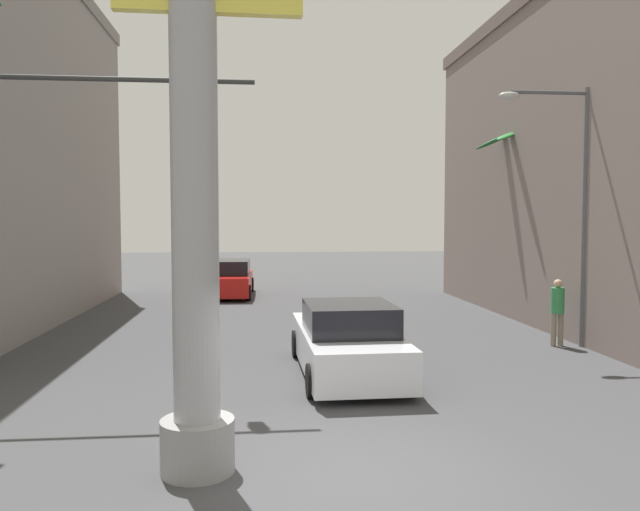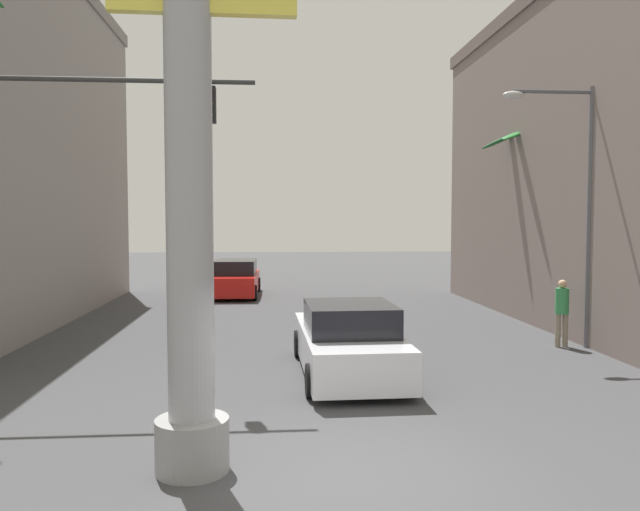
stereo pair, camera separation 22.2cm
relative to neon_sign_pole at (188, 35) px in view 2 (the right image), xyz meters
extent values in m
plane|color=#424244|center=(1.99, 9.75, -5.62)|extent=(91.84, 91.84, 0.00)
cylinder|color=#9E9EA3|center=(-0.01, 0.00, -0.65)|extent=(0.60, 0.60, 9.93)
cylinder|color=gray|center=(-0.01, 0.00, -5.27)|extent=(0.96, 0.96, 0.70)
cylinder|color=#59595E|center=(9.16, 7.22, -2.29)|extent=(0.16, 0.16, 6.65)
cylinder|color=#59595E|center=(8.13, 7.22, 0.88)|extent=(2.07, 0.10, 0.10)
ellipsoid|color=beige|center=(7.10, 7.22, 0.78)|extent=(0.56, 0.28, 0.20)
cylinder|color=#333333|center=(-2.23, 4.39, 0.37)|extent=(5.93, 0.10, 0.10)
cube|color=black|center=(-0.15, 4.39, -0.08)|extent=(0.24, 0.24, 0.70)
sphere|color=red|center=(-0.15, 4.26, 0.14)|extent=(0.14, 0.14, 0.14)
sphere|color=yellow|center=(-0.15, 4.26, -0.08)|extent=(0.14, 0.14, 0.14)
sphere|color=green|center=(-0.15, 4.26, -0.30)|extent=(0.14, 0.14, 0.14)
cylinder|color=black|center=(1.70, 6.71, -5.30)|extent=(0.23, 0.64, 0.64)
cylinder|color=black|center=(3.53, 6.75, -5.30)|extent=(0.23, 0.64, 0.64)
cylinder|color=black|center=(1.78, 3.23, -5.30)|extent=(0.23, 0.64, 0.64)
cylinder|color=black|center=(3.61, 3.27, -5.30)|extent=(0.23, 0.64, 0.64)
cube|color=silver|center=(2.65, 4.99, -5.06)|extent=(2.03, 5.01, 0.80)
cube|color=black|center=(2.66, 4.62, -4.36)|extent=(1.81, 2.12, 0.60)
cylinder|color=black|center=(-1.31, 20.63, -5.30)|extent=(0.24, 0.65, 0.64)
cylinder|color=black|center=(0.45, 20.58, -5.30)|extent=(0.24, 0.65, 0.64)
cylinder|color=black|center=(-1.40, 17.35, -5.30)|extent=(0.24, 0.65, 0.64)
cylinder|color=black|center=(0.36, 17.31, -5.30)|extent=(0.24, 0.65, 0.64)
cube|color=red|center=(-0.47, 18.97, -5.06)|extent=(1.97, 4.72, 0.80)
cube|color=black|center=(-0.47, 18.97, -4.36)|extent=(1.77, 2.61, 0.60)
cylinder|color=brown|center=(9.59, 12.40, -2.54)|extent=(0.48, 0.49, 6.18)
ellipsoid|color=#1F672D|center=(10.21, 12.33, 0.37)|extent=(1.38, 0.41, 0.69)
ellipsoid|color=#32762D|center=(9.63, 13.01, 0.38)|extent=(0.62, 1.42, 0.66)
ellipsoid|color=#20612D|center=(8.88, 12.69, 0.38)|extent=(1.36, 1.04, 0.65)
ellipsoid|color=#24772D|center=(8.95, 11.82, 0.43)|extent=(1.29, 1.22, 0.51)
ellipsoid|color=#2B5E2D|center=(9.81, 11.66, 0.40)|extent=(0.95, 1.41, 0.60)
cylinder|color=gray|center=(8.44, 7.33, -5.19)|extent=(0.14, 0.14, 0.87)
cylinder|color=gray|center=(8.64, 7.34, -5.19)|extent=(0.14, 0.14, 0.87)
cylinder|color=#338C4C|center=(8.54, 7.34, -4.42)|extent=(0.35, 0.35, 0.66)
sphere|color=tan|center=(8.54, 7.34, -3.98)|extent=(0.22, 0.22, 0.22)
camera|label=1|loc=(0.80, -8.08, -2.33)|focal=35.00mm
camera|label=2|loc=(1.02, -8.10, -2.33)|focal=35.00mm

